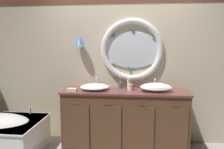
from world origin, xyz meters
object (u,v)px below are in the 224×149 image
(toothbrush_holder_left, at_px, (120,85))
(sink_basin_left, at_px, (95,87))
(sink_basin_right, at_px, (156,87))
(folded_hand_towel, at_px, (72,90))
(toothbrush_holder_right, at_px, (130,87))
(soap_dispenser, at_px, (129,84))

(toothbrush_holder_left, bearing_deg, sink_basin_left, -154.54)
(sink_basin_right, distance_m, folded_hand_towel, 1.27)
(sink_basin_left, distance_m, toothbrush_holder_left, 0.42)
(toothbrush_holder_right, relative_size, soap_dispenser, 1.33)
(sink_basin_left, bearing_deg, folded_hand_towel, -155.92)
(toothbrush_holder_right, xyz_separation_m, folded_hand_towel, (-0.88, -0.20, -0.03))
(sink_basin_right, bearing_deg, toothbrush_holder_left, 162.12)
(toothbrush_holder_right, bearing_deg, soap_dispenser, 101.20)
(sink_basin_right, distance_m, toothbrush_holder_left, 0.59)
(sink_basin_left, xyz_separation_m, folded_hand_towel, (-0.32, -0.14, -0.03))
(sink_basin_right, bearing_deg, soap_dispenser, 152.61)
(soap_dispenser, bearing_deg, toothbrush_holder_right, -78.80)
(sink_basin_left, relative_size, soap_dispenser, 2.89)
(folded_hand_towel, bearing_deg, sink_basin_right, 6.53)
(toothbrush_holder_left, height_order, toothbrush_holder_right, toothbrush_holder_left)
(soap_dispenser, bearing_deg, sink_basin_right, -27.39)
(sink_basin_left, relative_size, toothbrush_holder_right, 2.18)
(sink_basin_left, relative_size, folded_hand_towel, 2.99)
(folded_hand_towel, bearing_deg, sink_basin_left, 24.08)
(sink_basin_left, xyz_separation_m, soap_dispenser, (0.52, 0.22, 0.02))
(sink_basin_right, relative_size, soap_dispenser, 3.05)
(sink_basin_left, distance_m, toothbrush_holder_right, 0.56)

